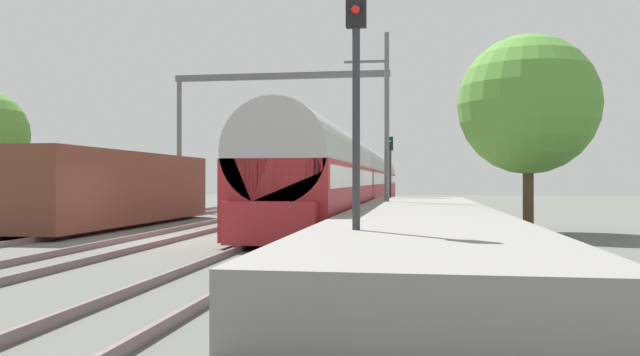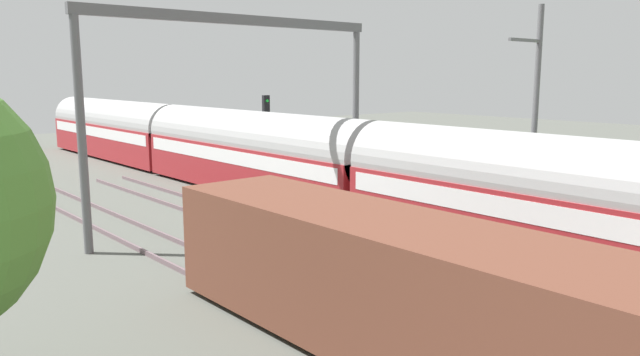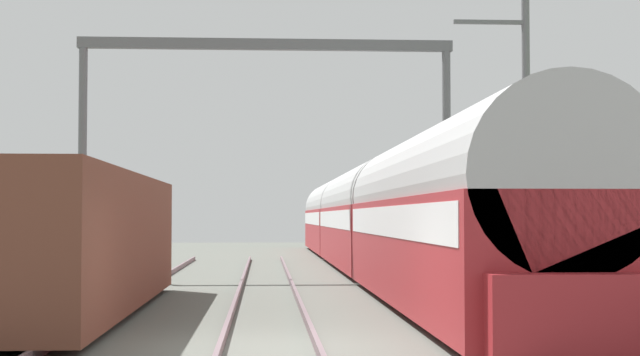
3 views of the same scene
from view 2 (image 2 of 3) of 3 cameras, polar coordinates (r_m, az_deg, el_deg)
passenger_train at (r=29.77m, az=-6.27°, el=2.42°), size 2.93×49.20×3.82m
freight_car at (r=12.31m, az=8.38°, el=-10.58°), size 2.80×13.00×2.70m
person_crossing at (r=27.49m, az=0.53°, el=-0.12°), size 0.43×0.47×1.73m
railway_signal_far at (r=32.00m, az=-5.04°, el=4.78°), size 0.36×0.30×4.63m
catenary_gantry at (r=23.12m, az=-7.43°, el=9.38°), size 12.37×0.28×7.86m
catenary_pole_east_mid at (r=22.08m, az=19.37°, el=5.08°), size 1.90×0.20×8.00m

